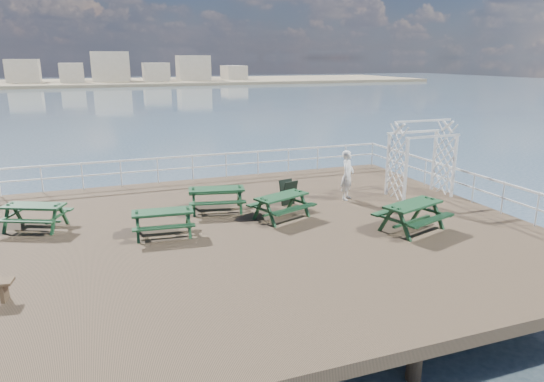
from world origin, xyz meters
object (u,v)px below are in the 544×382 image
(picnic_table_b, at_px, (217,194))
(person, at_px, (347,175))
(picnic_table_a, at_px, (163,217))
(picnic_table_c, at_px, (282,202))
(picnic_table_d, at_px, (34,211))
(trellis_arbor, at_px, (421,163))
(picnic_table_e, at_px, (413,211))

(picnic_table_b, relative_size, person, 1.16)
(picnic_table_a, relative_size, picnic_table_c, 0.84)
(picnic_table_b, xyz_separation_m, picnic_table_d, (-5.67, 0.16, -0.03))
(picnic_table_a, height_order, picnic_table_c, picnic_table_c)
(trellis_arbor, xyz_separation_m, person, (-2.82, 0.50, -0.36))
(picnic_table_b, xyz_separation_m, trellis_arbor, (7.69, -0.78, 0.70))
(picnic_table_a, bearing_deg, trellis_arbor, 10.93)
(picnic_table_b, bearing_deg, trellis_arbor, 5.09)
(picnic_table_e, bearing_deg, picnic_table_d, 141.13)
(picnic_table_b, bearing_deg, person, 7.59)
(picnic_table_d, xyz_separation_m, picnic_table_e, (10.78, -4.10, 0.06))
(picnic_table_a, xyz_separation_m, picnic_table_d, (-3.61, 1.92, 0.01))
(picnic_table_b, distance_m, picnic_table_c, 2.34)
(picnic_table_e, height_order, person, person)
(picnic_table_a, xyz_separation_m, picnic_table_c, (3.85, 0.25, 0.02))
(picnic_table_c, relative_size, person, 1.21)
(picnic_table_c, bearing_deg, picnic_table_a, 162.25)
(picnic_table_c, bearing_deg, picnic_table_e, -57.72)
(picnic_table_a, xyz_separation_m, trellis_arbor, (9.75, 0.97, 0.74))
(picnic_table_d, height_order, trellis_arbor, trellis_arbor)
(picnic_table_a, relative_size, trellis_arbor, 0.65)
(picnic_table_d, xyz_separation_m, trellis_arbor, (13.36, -0.95, 0.73))
(trellis_arbor, bearing_deg, picnic_table_b, 174.34)
(picnic_table_b, xyz_separation_m, picnic_table_e, (5.11, -3.93, 0.03))
(picnic_table_b, xyz_separation_m, person, (4.87, -0.28, 0.33))
(picnic_table_a, relative_size, person, 1.02)
(picnic_table_a, height_order, picnic_table_d, picnic_table_d)
(picnic_table_c, relative_size, trellis_arbor, 0.77)
(picnic_table_b, relative_size, picnic_table_e, 0.89)
(picnic_table_d, bearing_deg, picnic_table_e, 3.36)
(picnic_table_e, bearing_deg, trellis_arbor, 32.58)
(person, bearing_deg, picnic_table_b, 133.67)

